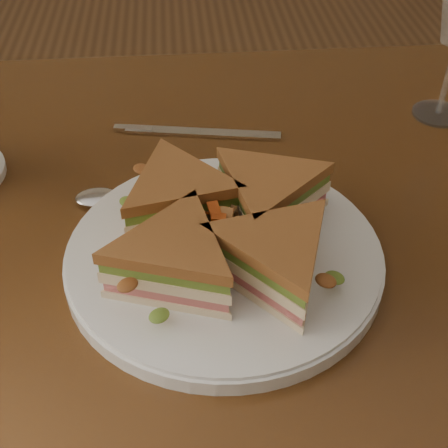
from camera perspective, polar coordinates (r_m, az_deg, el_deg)
name	(u,v)px	position (r m, az deg, el deg)	size (l,w,h in m)	color
table	(222,280)	(0.74, -0.21, -5.16)	(1.20, 0.80, 0.75)	#381E0C
plate	(224,256)	(0.62, 0.00, -2.96)	(0.31, 0.31, 0.02)	white
sandwich_wedges	(224,228)	(0.59, 0.00, -0.37)	(0.29, 0.29, 0.06)	#FFE6BC
crisps_mound	(224,231)	(0.59, 0.00, -0.66)	(0.09, 0.09, 0.05)	#D8551B
spoon	(117,193)	(0.71, -9.78, 2.82)	(0.17, 0.08, 0.01)	silver
knife	(191,133)	(0.81, -3.01, 8.34)	(0.21, 0.05, 0.00)	silver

